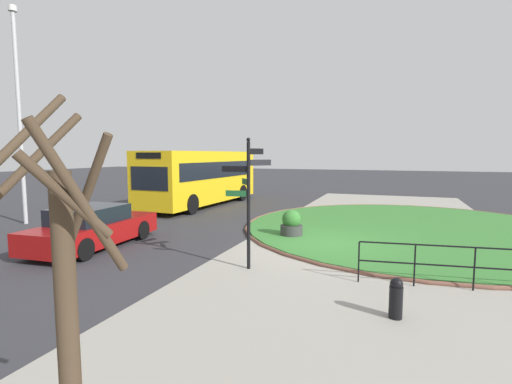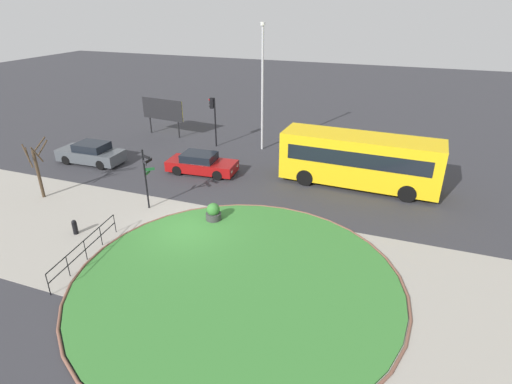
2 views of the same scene
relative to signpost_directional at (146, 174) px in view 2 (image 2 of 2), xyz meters
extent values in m
plane|color=#333338|center=(3.09, -1.41, -1.98)|extent=(120.00, 120.00, 0.00)
cube|color=#9E998E|center=(3.09, -3.09, -1.97)|extent=(32.00, 8.64, 0.02)
cylinder|color=#387A33|center=(6.89, -4.25, -1.93)|extent=(12.98, 12.98, 0.10)
torus|color=brown|center=(6.89, -4.25, -1.93)|extent=(13.29, 13.29, 0.11)
cylinder|color=black|center=(-0.05, -0.04, -0.36)|extent=(0.09, 0.09, 3.25)
sphere|color=black|center=(-0.05, -0.04, 1.32)|extent=(0.10, 0.10, 0.10)
cube|color=black|center=(0.24, -0.14, 1.03)|extent=(0.51, 0.21, 0.15)
cube|color=black|center=(0.20, -0.27, 0.75)|extent=(0.46, 0.43, 0.15)
cube|color=black|center=(-0.05, 0.35, 0.59)|extent=(0.04, 0.69, 0.15)
cube|color=#195128|center=(0.17, 0.13, 0.25)|extent=(0.39, 0.32, 0.15)
cube|color=#195128|center=(-0.10, 0.27, -0.03)|extent=(0.12, 0.55, 0.15)
cylinder|color=black|center=(-1.81, -3.57, -1.68)|extent=(0.24, 0.24, 0.60)
sphere|color=black|center=(-1.81, -3.57, -1.34)|extent=(0.23, 0.23, 0.23)
cube|color=black|center=(0.21, -5.14, -1.02)|extent=(0.66, 4.74, 0.03)
cube|color=black|center=(0.21, -5.14, -1.45)|extent=(0.66, 4.74, 0.03)
cylinder|color=black|center=(-0.10, -2.77, -1.50)|extent=(0.04, 0.04, 0.96)
cylinder|color=black|center=(0.05, -3.96, -1.50)|extent=(0.04, 0.04, 0.96)
cylinder|color=black|center=(0.21, -5.14, -1.50)|extent=(0.04, 0.04, 0.96)
cylinder|color=black|center=(0.37, -6.32, -1.50)|extent=(0.04, 0.04, 0.96)
cylinder|color=black|center=(0.52, -7.51, -1.50)|extent=(0.04, 0.04, 0.96)
cube|color=yellow|center=(10.07, 6.90, -0.29)|extent=(9.25, 2.86, 2.82)
cube|color=black|center=(10.02, 5.62, 0.10)|extent=(8.06, 0.32, 0.88)
cube|color=black|center=(10.12, 8.17, 0.10)|extent=(8.06, 0.32, 0.88)
cube|color=black|center=(5.48, 7.07, -0.15)|extent=(0.10, 2.07, 1.10)
cube|color=black|center=(5.48, 7.07, 0.90)|extent=(0.07, 1.39, 0.28)
cylinder|color=black|center=(7.10, 5.84, -1.48)|extent=(1.01, 0.34, 1.00)
cylinder|color=black|center=(7.18, 8.17, -1.48)|extent=(1.01, 0.34, 1.00)
cylinder|color=black|center=(12.96, 5.63, -1.48)|extent=(1.01, 0.34, 1.00)
cylinder|color=black|center=(13.04, 7.95, -1.48)|extent=(1.01, 0.34, 1.00)
cube|color=#474C51|center=(-7.60, 4.38, -1.43)|extent=(4.56, 1.95, 0.76)
cube|color=black|center=(-7.42, 4.39, -0.79)|extent=(2.12, 1.67, 0.51)
cube|color=#EAEACC|center=(-9.85, 3.77, -1.39)|extent=(0.03, 0.20, 0.12)
cube|color=#EAEACC|center=(-9.88, 4.87, -1.39)|extent=(0.03, 0.20, 0.12)
cylinder|color=black|center=(-8.98, 3.51, -1.66)|extent=(0.65, 0.24, 0.64)
cylinder|color=black|center=(-9.02, 5.18, -1.66)|extent=(0.65, 0.24, 0.64)
cylinder|color=black|center=(-6.18, 3.58, -1.66)|extent=(0.65, 0.24, 0.64)
cylinder|color=black|center=(-6.22, 5.25, -1.66)|extent=(0.65, 0.24, 0.64)
cube|color=maroon|center=(0.38, 5.41, -1.48)|extent=(4.55, 2.07, 0.65)
cube|color=black|center=(0.20, 5.40, -0.91)|extent=(2.21, 1.70, 0.50)
cube|color=#EAEACC|center=(2.57, 6.09, -1.45)|extent=(0.03, 0.20, 0.12)
cube|color=#EAEACC|center=(2.64, 5.03, -1.45)|extent=(0.03, 0.20, 0.12)
cylinder|color=black|center=(1.70, 6.31, -1.66)|extent=(0.65, 0.26, 0.64)
cylinder|color=black|center=(1.80, 4.70, -1.66)|extent=(0.65, 0.26, 0.64)
cylinder|color=black|center=(-1.05, 6.13, -1.66)|extent=(0.65, 0.26, 0.64)
cylinder|color=black|center=(-0.95, 4.51, -1.66)|extent=(0.65, 0.26, 0.64)
cylinder|color=black|center=(-1.08, 10.58, -0.13)|extent=(0.11, 0.11, 3.70)
cube|color=black|center=(-1.28, 10.54, 1.33)|extent=(0.30, 0.30, 0.78)
sphere|color=red|center=(-1.43, 10.52, 1.57)|extent=(0.16, 0.16, 0.16)
sphere|color=black|center=(-1.43, 10.52, 1.33)|extent=(0.16, 0.16, 0.16)
sphere|color=black|center=(-1.43, 10.52, 1.09)|extent=(0.16, 0.16, 0.16)
cylinder|color=#B7B7BC|center=(2.45, 11.14, 2.34)|extent=(0.16, 0.16, 8.64)
cylinder|color=silver|center=(2.45, 11.14, 6.78)|extent=(0.32, 0.32, 0.22)
cylinder|color=black|center=(-7.69, 11.78, -0.89)|extent=(0.12, 0.12, 2.17)
cylinder|color=black|center=(-4.83, 11.45, -0.89)|extent=(0.12, 0.12, 2.17)
cube|color=yellow|center=(-6.26, 11.61, 0.19)|extent=(3.84, 0.56, 1.60)
cube|color=black|center=(-6.27, 11.54, 0.19)|extent=(3.92, 0.48, 1.70)
cylinder|color=#383838|center=(3.85, -0.11, -1.76)|extent=(0.78, 0.78, 0.45)
sphere|color=#33702D|center=(3.85, -0.11, -1.32)|extent=(0.66, 0.66, 0.66)
cylinder|color=#423323|center=(-6.46, -0.98, -0.58)|extent=(0.18, 0.18, 2.81)
cylinder|color=#423323|center=(-6.45, -0.47, 1.03)|extent=(1.08, 0.10, 0.99)
cylinder|color=#423323|center=(-6.56, -1.30, 0.61)|extent=(0.72, 0.30, 1.22)
cylinder|color=#423323|center=(-6.19, -1.00, 0.64)|extent=(0.12, 0.60, 1.01)
cylinder|color=#423323|center=(-6.62, -1.22, 0.65)|extent=(0.58, 0.43, 0.70)
cylinder|color=#423323|center=(-6.36, -0.42, 0.80)|extent=(1.19, 0.29, 1.13)
camera|label=1|loc=(-8.67, -3.49, 0.96)|focal=26.08mm
camera|label=2|loc=(12.21, -16.42, 8.26)|focal=28.68mm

